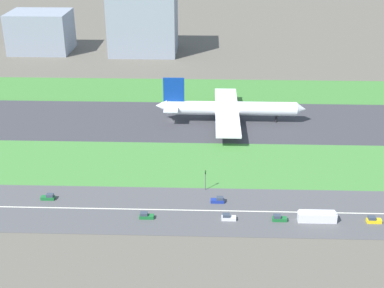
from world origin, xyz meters
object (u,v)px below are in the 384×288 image
at_px(car_1, 228,217).
at_px(hangar_building, 143,17).
at_px(bus_0, 317,217).
at_px(airliner, 228,108).
at_px(car_5, 373,220).
at_px(car_0, 146,216).
at_px(fuel_tank_west, 145,25).
at_px(car_4, 279,218).
at_px(traffic_light, 205,179).
at_px(car_2, 218,200).
at_px(car_3, 48,197).
at_px(terminal_building, 41,32).

height_order(car_1, hangar_building, hangar_building).
height_order(bus_0, hangar_building, hangar_building).
bearing_deg(airliner, car_5, -61.76).
bearing_deg(car_0, fuel_tank_west, -83.36).
distance_m(car_5, car_1, 43.79).
xyz_separation_m(airliner, bus_0, (24.94, -78.00, -4.41)).
xyz_separation_m(car_4, car_1, (-15.39, 0.00, 0.00)).
height_order(car_5, bus_0, bus_0).
xyz_separation_m(airliner, car_4, (13.50, -78.00, -5.31)).
distance_m(traffic_light, fuel_tank_west, 223.71).
bearing_deg(fuel_tank_west, bus_0, -71.46).
relative_size(hangar_building, fuel_tank_west, 1.89).
distance_m(bus_0, car_1, 26.83).
height_order(car_2, car_5, same).
distance_m(car_4, car_5, 28.40).
height_order(car_4, car_0, same).
height_order(car_5, fuel_tank_west, fuel_tank_west).
xyz_separation_m(car_5, car_3, (-101.76, 10.00, 0.00)).
bearing_deg(fuel_tank_west, car_0, -83.36).
xyz_separation_m(airliner, fuel_tank_west, (-54.54, 159.00, 0.80)).
height_order(car_4, hangar_building, hangar_building).
bearing_deg(car_0, terminal_building, -65.39).
relative_size(car_1, hangar_building, 0.10).
bearing_deg(car_3, fuel_tank_west, 88.66).
height_order(airliner, car_4, airliner).
bearing_deg(airliner, traffic_light, -98.53).
bearing_deg(car_5, car_1, 0.00).
xyz_separation_m(car_5, traffic_light, (-50.90, 17.99, 3.37)).
xyz_separation_m(car_5, fuel_tank_west, (-96.44, 237.00, 6.11)).
relative_size(car_4, terminal_building, 0.12).
bearing_deg(fuel_tank_west, car_5, -67.86).
bearing_deg(car_3, car_5, -5.61).
bearing_deg(car_5, car_3, -5.61).
bearing_deg(car_4, car_1, 0.00).
height_order(car_2, car_3, same).
relative_size(airliner, terminal_building, 1.75).
xyz_separation_m(traffic_light, hangar_building, (-40.59, 174.01, 17.58)).
bearing_deg(car_5, fuel_tank_west, -67.86).
bearing_deg(car_2, traffic_light, 117.76).
bearing_deg(bus_0, fuel_tank_west, -71.46).
relative_size(car_4, car_5, 1.00).
xyz_separation_m(bus_0, traffic_light, (-33.93, 17.99, 2.47)).
distance_m(car_0, car_5, 68.85).
xyz_separation_m(traffic_light, fuel_tank_west, (-45.54, 219.01, 2.74)).
xyz_separation_m(car_4, fuel_tank_west, (-68.04, 237.00, 6.11)).
bearing_deg(car_4, car_3, -7.76).
distance_m(airliner, car_0, 82.70).
relative_size(car_4, traffic_light, 0.61).
xyz_separation_m(car_1, fuel_tank_west, (-52.65, 237.00, 6.11)).
xyz_separation_m(car_2, fuel_tank_west, (-49.75, 227.00, 6.11)).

